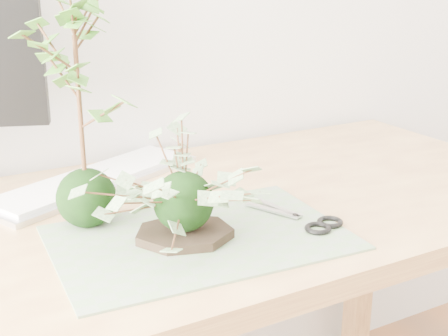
{
  "coord_description": "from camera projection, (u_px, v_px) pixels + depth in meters",
  "views": [
    {
      "loc": [
        -0.49,
        0.26,
        1.17
      ],
      "look_at": [
        0.0,
        1.14,
        0.84
      ],
      "focal_mm": 50.0,
      "sensor_mm": 36.0,
      "label": 1
    }
  ],
  "objects": [
    {
      "name": "keyboard",
      "position": [
        95.0,
        179.0,
        1.28
      ],
      "size": [
        0.5,
        0.33,
        0.02
      ],
      "rotation": [
        0.0,
        0.0,
        0.42
      ],
      "color": "silver",
      "rests_on": "desk"
    },
    {
      "name": "scissors",
      "position": [
        309.0,
        223.0,
        1.07
      ],
      "size": [
        0.09,
        0.19,
        0.01
      ],
      "rotation": [
        0.0,
        0.0,
        0.31
      ],
      "color": "#9F9F9F",
      "rests_on": "cutting_mat"
    },
    {
      "name": "desk",
      "position": [
        172.0,
        255.0,
        1.16
      ],
      "size": [
        1.6,
        0.7,
        0.74
      ],
      "color": "#DDB56E",
      "rests_on": "ground_plane"
    },
    {
      "name": "ivy_kokedama",
      "position": [
        183.0,
        174.0,
        0.98
      ],
      "size": [
        0.34,
        0.34,
        0.2
      ],
      "rotation": [
        0.0,
        0.0,
        0.29
      ],
      "color": "black",
      "rests_on": "stone_dish"
    },
    {
      "name": "stone_dish",
      "position": [
        184.0,
        234.0,
        1.02
      ],
      "size": [
        0.21,
        0.21,
        0.01
      ],
      "primitive_type": "cylinder",
      "rotation": [
        0.0,
        0.0,
        -0.3
      ],
      "color": "black",
      "rests_on": "cutting_mat"
    },
    {
      "name": "cutting_mat",
      "position": [
        200.0,
        237.0,
        1.03
      ],
      "size": [
        0.49,
        0.35,
        0.0
      ],
      "primitive_type": "cube",
      "rotation": [
        0.0,
        0.0,
        -0.07
      ],
      "color": "#6C9063",
      "rests_on": "desk"
    },
    {
      "name": "maple_kokedama",
      "position": [
        76.0,
        51.0,
        0.98
      ],
      "size": [
        0.25,
        0.25,
        0.43
      ],
      "rotation": [
        0.0,
        0.0,
        0.13
      ],
      "color": "black",
      "rests_on": "desk"
    }
  ]
}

